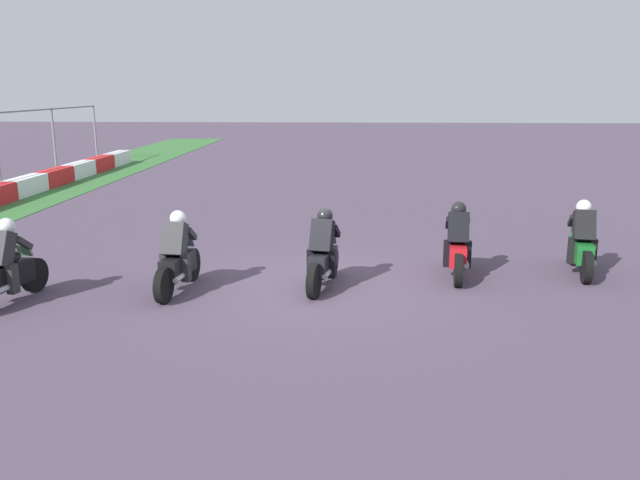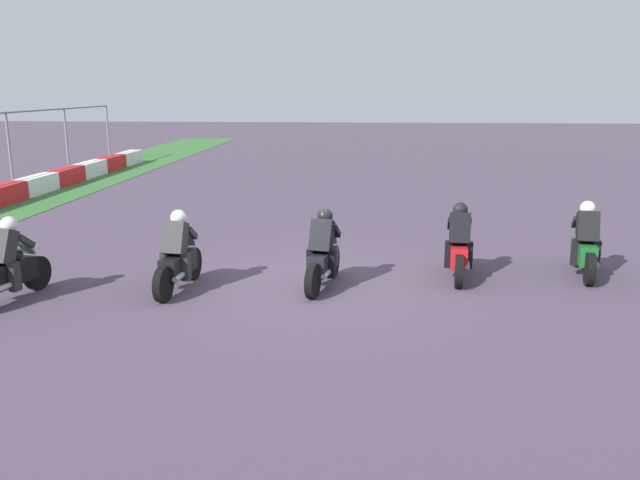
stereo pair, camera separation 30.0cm
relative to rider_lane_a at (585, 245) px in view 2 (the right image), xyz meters
name	(u,v)px [view 2 (the right image)]	position (x,y,z in m)	size (l,w,h in m)	color
ground_plane	(317,285)	(-1.06, 5.31, -0.62)	(120.00, 120.00, 0.00)	#4B3D4F
rider_lane_a	(585,245)	(0.00, 0.00, 0.00)	(2.04, 0.60, 1.51)	black
rider_lane_b	(459,247)	(-0.33, 2.55, 0.00)	(2.04, 0.57, 1.51)	black
rider_lane_c	(323,255)	(-1.17, 5.19, 0.00)	(2.03, 0.62, 1.51)	black
rider_lane_d	(178,258)	(-1.55, 7.87, 0.00)	(2.04, 0.57, 1.51)	black
rider_lane_e	(9,267)	(-2.40, 10.67, 0.00)	(2.03, 0.62, 1.51)	black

